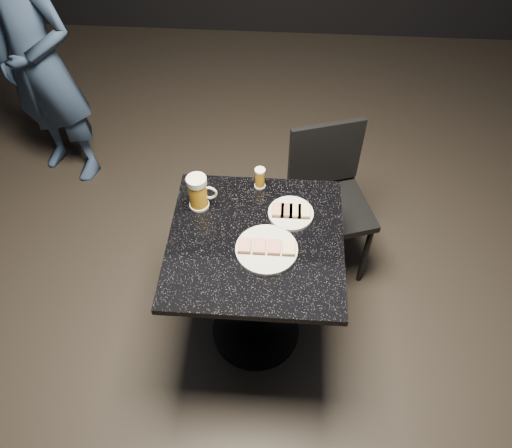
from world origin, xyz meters
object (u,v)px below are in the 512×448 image
(plate_large, at_px, (267,249))
(patron, at_px, (39,62))
(plate_small, at_px, (291,213))
(beer_mug, at_px, (198,192))
(table, at_px, (256,274))
(beer_tumbler, at_px, (260,178))
(chair, at_px, (329,194))

(plate_large, xyz_separation_m, patron, (-1.33, 1.21, 0.02))
(plate_small, height_order, beer_mug, beer_mug)
(table, bearing_deg, patron, 138.15)
(plate_large, bearing_deg, plate_small, 65.12)
(plate_small, relative_size, table, 0.25)
(plate_large, xyz_separation_m, plate_small, (0.09, 0.19, 0.00))
(plate_large, distance_m, beer_mug, 0.37)
(plate_large, relative_size, table, 0.33)
(beer_tumbler, bearing_deg, plate_small, -48.86)
(beer_tumbler, xyz_separation_m, chair, (0.33, 0.22, -0.30))
(patron, height_order, beer_tumbler, patron)
(plate_large, bearing_deg, patron, 137.86)
(plate_large, height_order, patron, patron)
(chair, bearing_deg, plate_large, -116.66)
(patron, bearing_deg, plate_large, -22.17)
(table, xyz_separation_m, beer_mug, (-0.25, 0.17, 0.32))
(plate_small, height_order, table, plate_small)
(plate_small, distance_m, beer_tumbler, 0.21)
(table, height_order, beer_tumbler, beer_tumbler)
(beer_tumbler, bearing_deg, table, -89.62)
(beer_tumbler, height_order, chair, chair)
(beer_tumbler, distance_m, chair, 0.50)
(chair, bearing_deg, table, -122.79)
(plate_small, distance_m, patron, 1.75)
(table, relative_size, beer_mug, 4.75)
(plate_large, relative_size, patron, 0.16)
(patron, relative_size, table, 2.07)
(plate_large, relative_size, beer_tumbler, 2.49)
(plate_small, xyz_separation_m, table, (-0.14, -0.14, -0.25))
(patron, xyz_separation_m, chair, (1.62, -0.64, -0.28))
(plate_small, relative_size, beer_tumbler, 1.92)
(plate_small, xyz_separation_m, beer_tumbler, (-0.14, 0.16, 0.04))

